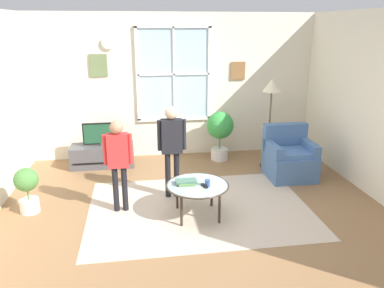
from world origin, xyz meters
name	(u,v)px	position (x,y,z in m)	size (l,w,h in m)	color
ground_plane	(196,216)	(0.00, 0.00, -0.01)	(6.03, 5.81, 0.02)	olive
back_wall	(174,86)	(0.00, 2.66, 1.37)	(5.43, 0.17, 2.72)	silver
area_rug	(199,208)	(0.08, 0.21, 0.00)	(3.10, 2.21, 0.01)	#C6B29E
tv_stand	(103,156)	(-1.40, 2.15, 0.20)	(1.13, 0.48, 0.40)	#4C4C51
television	(101,134)	(-1.40, 2.15, 0.62)	(0.64, 0.08, 0.42)	#4C4C4C
armchair	(289,158)	(1.79, 1.15, 0.33)	(0.76, 0.74, 0.87)	#476B9E
coffee_table	(197,186)	(0.02, 0.01, 0.43)	(0.85, 0.85, 0.46)	#99B2B7
book_stack	(186,182)	(-0.12, 0.06, 0.48)	(0.28, 0.20, 0.06)	#60874B
cup	(207,183)	(0.14, -0.05, 0.50)	(0.07, 0.07, 0.09)	#334C8C
remote_near_books	(204,186)	(0.10, -0.06, 0.47)	(0.04, 0.14, 0.02)	black
person_red_shirt	(118,156)	(-1.01, 0.32, 0.81)	(0.39, 0.18, 1.30)	black
person_black_shirt	(172,141)	(-0.25, 0.66, 0.87)	(0.42, 0.19, 1.39)	black
potted_plant_by_window	(220,130)	(0.81, 2.16, 0.60)	(0.51, 0.51, 0.94)	silver
potted_plant_corner	(27,187)	(-2.27, 0.46, 0.38)	(0.33, 0.33, 0.65)	silver
floor_lamp	(271,94)	(1.59, 1.66, 1.34)	(0.32, 0.32, 1.61)	black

